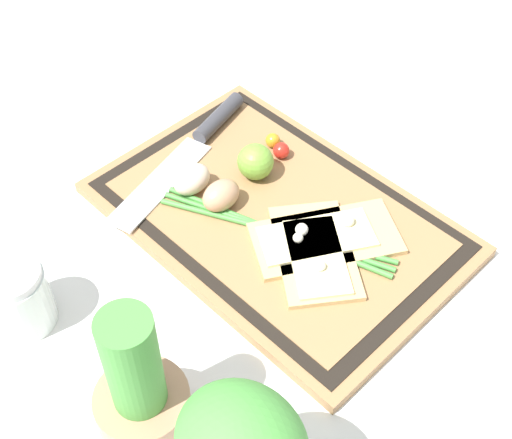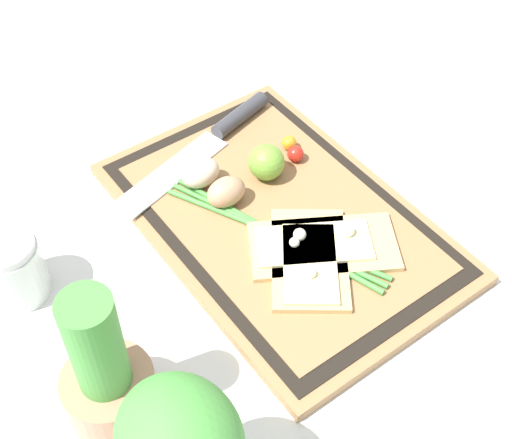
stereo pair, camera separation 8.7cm
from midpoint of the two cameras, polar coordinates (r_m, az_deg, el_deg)
name	(u,v)px [view 1 (the left image)]	position (r m, az deg, el deg)	size (l,w,h in m)	color
ground_plane	(277,222)	(0.91, -1.04, -0.39)	(6.00, 6.00, 0.00)	silver
cutting_board	(277,218)	(0.91, -1.04, -0.02)	(0.46, 0.30, 0.02)	#997047
pizza_slice_near	(324,238)	(0.87, 2.58, -1.64)	(0.17, 0.20, 0.02)	tan
pizza_slice_far	(315,252)	(0.85, 1.81, -2.82)	(0.18, 0.16, 0.02)	tan
knife	(201,137)	(1.00, -6.89, 6.46)	(0.10, 0.28, 0.02)	silver
egg_brown	(221,195)	(0.90, -5.59, 1.79)	(0.04, 0.05, 0.04)	tan
egg_pink	(192,179)	(0.92, -7.86, 3.06)	(0.04, 0.05, 0.04)	beige
lime	(256,162)	(0.93, -2.72, 4.51)	(0.05, 0.05, 0.05)	#70A838
cherry_tomato_red	(281,151)	(0.97, -0.56, 5.41)	(0.02, 0.02, 0.02)	red
cherry_tomato_yellow	(273,140)	(0.98, -1.20, 6.22)	(0.02, 0.02, 0.02)	orange
scallion_bunch	(275,231)	(0.88, -1.28, -1.06)	(0.29, 0.14, 0.01)	#47933D
herb_pot	(140,394)	(0.72, -12.80, -13.69)	(0.09, 0.09, 0.18)	#AD7A5B
sauce_jar	(18,300)	(0.85, -21.32, -6.20)	(0.07, 0.07, 0.09)	silver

